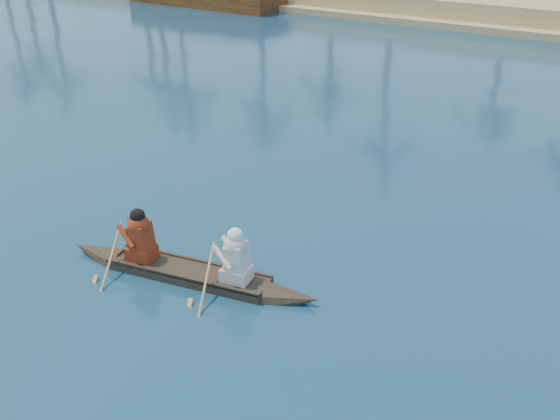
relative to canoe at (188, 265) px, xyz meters
The scene contains 2 objects.
ground 8.68m from the canoe, 157.23° to the left, with size 160.00×160.00×0.00m, color #0B2449.
canoe is the anchor object (origin of this frame).
Camera 1 is at (14.71, -10.58, 6.30)m, focal length 40.00 mm.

